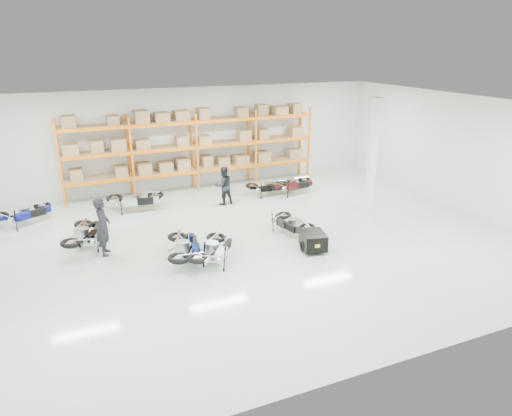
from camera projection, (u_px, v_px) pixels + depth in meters
name	position (u px, v px, depth m)	size (l,w,h in m)	color
room	(248.00, 177.00, 14.66)	(18.00, 18.00, 18.00)	#B2C6B6
pallet_rack	(194.00, 140.00, 20.25)	(11.28, 0.98, 3.62)	orange
structural_column	(372.00, 159.00, 16.99)	(0.25, 0.25, 4.50)	white
moto_blue_centre	(186.00, 244.00, 13.86)	(0.84, 1.88, 1.15)	#081954
moto_silver_left	(214.00, 245.00, 13.78)	(0.81, 1.83, 1.12)	silver
moto_black_far_left	(85.00, 230.00, 14.85)	(0.84, 1.88, 1.15)	black
moto_touring_right	(291.00, 220.00, 15.93)	(0.72, 1.62, 0.99)	black
trailer	(313.00, 240.00, 14.59)	(0.89, 1.55, 0.63)	black
moto_back_a	(24.00, 210.00, 16.73)	(0.81, 1.83, 1.12)	navy
moto_back_b	(135.00, 196.00, 18.13)	(0.86, 1.93, 1.18)	#B9BFC3
moto_back_c	(268.00, 184.00, 19.99)	(0.73, 1.64, 1.00)	black
moto_back_d	(293.00, 181.00, 20.17)	(0.81, 1.83, 1.12)	#440D13
person_left	(103.00, 227.00, 14.20)	(0.68, 0.45, 1.87)	black
person_back	(224.00, 186.00, 18.73)	(0.78, 0.61, 1.60)	black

